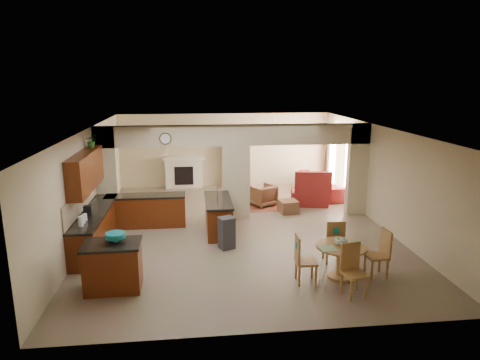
{
  "coord_description": "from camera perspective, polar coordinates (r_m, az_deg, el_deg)",
  "views": [
    {
      "loc": [
        -1.25,
        -11.19,
        4.1
      ],
      "look_at": [
        0.04,
        0.3,
        1.34
      ],
      "focal_mm": 32.0,
      "sensor_mm": 36.0,
      "label": 1
    }
  ],
  "objects": [
    {
      "name": "ottoman",
      "position": [
        13.44,
        6.45,
        -3.54
      ],
      "size": [
        0.61,
        0.61,
        0.39
      ],
      "primitive_type": "cube",
      "rotation": [
        0.0,
        0.0,
        0.14
      ],
      "color": "maroon",
      "rests_on": "floor"
    },
    {
      "name": "fireplace",
      "position": [
        16.4,
        -7.49,
        1.06
      ],
      "size": [
        1.6,
        0.35,
        1.2
      ],
      "color": "white",
      "rests_on": "floor"
    },
    {
      "name": "fruit_bowl",
      "position": [
        9.22,
        13.3,
        -7.96
      ],
      "size": [
        0.28,
        0.28,
        0.15
      ],
      "primitive_type": "cylinder",
      "color": "#63AE25",
      "rests_on": "dining_table"
    },
    {
      "name": "partition_header",
      "position": [
        12.36,
        -0.56,
        6.0
      ],
      "size": [
        8.0,
        0.25,
        0.6
      ],
      "primitive_type": "cube",
      "color": "beige",
      "rests_on": "partition_center_pier"
    },
    {
      "name": "wall_back",
      "position": [
        16.46,
        -1.98,
        4.0
      ],
      "size": [
        8.0,
        0.0,
        8.0
      ],
      "primitive_type": "plane",
      "rotation": [
        1.57,
        0.0,
        0.0
      ],
      "color": "beige",
      "rests_on": "floor"
    },
    {
      "name": "dining_table",
      "position": [
        9.3,
        13.32,
        -9.83
      ],
      "size": [
        1.05,
        1.05,
        0.72
      ],
      "color": "brown",
      "rests_on": "floor"
    },
    {
      "name": "wall_clock",
      "position": [
        12.18,
        -9.93,
        5.45
      ],
      "size": [
        0.34,
        0.03,
        0.34
      ],
      "primitive_type": "cylinder",
      "rotation": [
        1.57,
        0.0,
        0.0
      ],
      "color": "#483218",
      "rests_on": "partition_header"
    },
    {
      "name": "window_b",
      "position": [
        16.33,
        12.36,
        2.9
      ],
      "size": [
        0.02,
        0.9,
        1.9
      ],
      "primitive_type": "cube",
      "color": "white",
      "rests_on": "wall_right"
    },
    {
      "name": "partition_center_pier",
      "position": [
        12.62,
        -0.54,
        -0.32
      ],
      "size": [
        0.8,
        0.25,
        2.2
      ],
      "primitive_type": "cube",
      "color": "beige",
      "rests_on": "floor"
    },
    {
      "name": "rug",
      "position": [
        14.12,
        3.86,
        -3.45
      ],
      "size": [
        1.6,
        1.3,
        0.01
      ],
      "primitive_type": "cube",
      "color": "brown",
      "rests_on": "floor"
    },
    {
      "name": "sofa",
      "position": [
        15.62,
        10.72,
        -0.6
      ],
      "size": [
        2.62,
        1.17,
        0.75
      ],
      "primitive_type": "imported",
      "rotation": [
        0.0,
        0.0,
        1.64
      ],
      "color": "maroon",
      "rests_on": "floor"
    },
    {
      "name": "floor",
      "position": [
        11.99,
        -0.03,
        -6.57
      ],
      "size": [
        10.0,
        10.0,
        0.0
      ],
      "primitive_type": "plane",
      "color": "#766151",
      "rests_on": "ground"
    },
    {
      "name": "chaise",
      "position": [
        14.45,
        9.22,
        -2.25
      ],
      "size": [
        1.34,
        1.17,
        0.47
      ],
      "primitive_type": "cube",
      "rotation": [
        0.0,
        0.0,
        -0.19
      ],
      "color": "maroon",
      "rests_on": "floor"
    },
    {
      "name": "glazed_door",
      "position": [
        15.57,
        13.32,
        1.78
      ],
      "size": [
        0.02,
        0.7,
        2.1
      ],
      "primitive_type": "cube",
      "color": "white",
      "rests_on": "wall_right"
    },
    {
      "name": "wall_right",
      "position": [
        12.66,
        18.27,
        0.43
      ],
      "size": [
        0.0,
        10.0,
        10.0
      ],
      "primitive_type": "plane",
      "rotation": [
        1.57,
        0.0,
        -1.57
      ],
      "color": "beige",
      "rests_on": "floor"
    },
    {
      "name": "upper_cabinets",
      "position": [
        10.92,
        -19.88,
        1.11
      ],
      "size": [
        0.35,
        2.4,
        0.9
      ],
      "primitive_type": "cube",
      "color": "#3E1307",
      "rests_on": "wall_left"
    },
    {
      "name": "wall_front",
      "position": [
        6.87,
        4.69,
        -9.76
      ],
      "size": [
        8.0,
        0.0,
        8.0
      ],
      "primitive_type": "plane",
      "rotation": [
        -1.57,
        0.0,
        0.0
      ],
      "color": "beige",
      "rests_on": "floor"
    },
    {
      "name": "partition_left_pier",
      "position": [
        12.72,
        -17.36,
        0.57
      ],
      "size": [
        0.6,
        0.25,
        2.8
      ],
      "primitive_type": "cube",
      "color": "beige",
      "rests_on": "floor"
    },
    {
      "name": "drape_b_left",
      "position": [
        15.76,
        12.91,
        2.49
      ],
      "size": [
        0.1,
        0.28,
        2.3
      ],
      "primitive_type": "cube",
      "color": "#461C1C",
      "rests_on": "wall_right"
    },
    {
      "name": "chair_east",
      "position": [
        9.57,
        18.26,
        -9.03
      ],
      "size": [
        0.44,
        0.44,
        1.02
      ],
      "rotation": [
        0.0,
        0.0,
        4.77
      ],
      "color": "brown",
      "rests_on": "floor"
    },
    {
      "name": "chair_west",
      "position": [
        8.91,
        8.3,
        -10.16
      ],
      "size": [
        0.44,
        0.44,
        1.02
      ],
      "rotation": [
        0.0,
        0.0,
        1.52
      ],
      "color": "brown",
      "rests_on": "floor"
    },
    {
      "name": "chair_south",
      "position": [
        8.67,
        14.77,
        -11.18
      ],
      "size": [
        0.5,
        0.5,
        1.02
      ],
      "rotation": [
        0.0,
        0.0,
        0.2
      ],
      "color": "brown",
      "rests_on": "floor"
    },
    {
      "name": "ceiling",
      "position": [
        11.34,
        -0.04,
        6.85
      ],
      "size": [
        10.0,
        10.0,
        0.0
      ],
      "primitive_type": "plane",
      "rotation": [
        3.14,
        0.0,
        0.0
      ],
      "color": "white",
      "rests_on": "wall_back"
    },
    {
      "name": "chair_north",
      "position": [
        9.93,
        12.45,
        -7.81
      ],
      "size": [
        0.44,
        0.44,
        1.02
      ],
      "rotation": [
        0.0,
        0.0,
        3.09
      ],
      "color": "brown",
      "rests_on": "floor"
    },
    {
      "name": "window_a",
      "position": [
        14.76,
        14.45,
        1.68
      ],
      "size": [
        0.02,
        0.9,
        1.9
      ],
      "primitive_type": "cube",
      "color": "white",
      "rests_on": "wall_right"
    },
    {
      "name": "trash_can",
      "position": [
        10.57,
        -1.79,
        -7.23
      ],
      "size": [
        0.44,
        0.41,
        0.74
      ],
      "primitive_type": "cube",
      "rotation": [
        0.0,
        0.0,
        0.4
      ],
      "color": "#313033",
      "rests_on": "floor"
    },
    {
      "name": "plant",
      "position": [
        11.63,
        -19.19,
        4.98
      ],
      "size": [
        0.36,
        0.33,
        0.34
      ],
      "primitive_type": "imported",
      "rotation": [
        0.0,
        0.0,
        0.27
      ],
      "color": "#214F15",
      "rests_on": "upper_cabinets"
    },
    {
      "name": "kitchen_counter",
      "position": [
        11.71,
        -16.03,
        -5.2
      ],
      "size": [
        2.52,
        3.29,
        1.48
      ],
      "color": "#3E1307",
      "rests_on": "floor"
    },
    {
      "name": "kitchen_island",
      "position": [
        8.97,
        -16.56,
        -10.93
      ],
      "size": [
        1.13,
        0.82,
        0.97
      ],
      "rotation": [
        0.0,
        0.0,
        0.02
      ],
      "color": "#3E1307",
      "rests_on": "floor"
    },
    {
      "name": "drape_a_right",
      "position": [
        15.29,
        13.52,
        2.13
      ],
      "size": [
        0.1,
        0.28,
        2.3
      ],
      "primitive_type": "cube",
      "color": "#461C1C",
      "rests_on": "wall_right"
    },
    {
      "name": "armchair",
      "position": [
        14.09,
        3.05,
        -2.05
      ],
      "size": [
        1.01,
        1.02,
        0.69
      ],
      "primitive_type": "imported",
      "rotation": [
        0.0,
        0.0,
        3.65
      ],
      "color": "maroon",
      "rests_on": "floor"
    },
    {
      "name": "drape_b_right",
      "position": [
        16.87,
        11.58,
        3.27
      ],
      "size": [
        0.1,
        0.28,
        2.3
      ],
      "primitive_type": "cube",
      "color": "#461C1C",
      "rests_on": "wall_right"
    },
    {
      "name": "peninsula",
      "position": [
        11.68,
        -2.91,
        -4.75
      ],
      "size": [
        0.7,
        1.85,
        0.91
      ],
      "color": "#3E1307",
      "rests_on": "floor"
    },
    {
      "name": "wall_left",
      "position": [
        11.84,
        -19.66,
        -0.55
      ],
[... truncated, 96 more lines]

